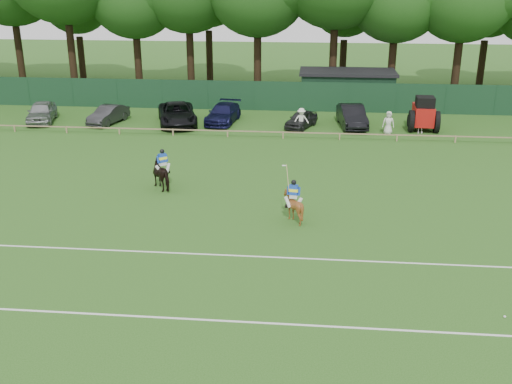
# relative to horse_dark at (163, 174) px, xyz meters

# --- Properties ---
(ground) EXTENTS (160.00, 160.00, 0.00)m
(ground) POSITION_rel_horse_dark_xyz_m (4.97, -6.92, -0.84)
(ground) COLOR #1E4C14
(ground) RESTS_ON ground
(horse_dark) EXTENTS (1.97, 2.09, 1.67)m
(horse_dark) POSITION_rel_horse_dark_xyz_m (0.00, 0.00, 0.00)
(horse_dark) COLOR black
(horse_dark) RESTS_ON ground
(horse_chestnut) EXTENTS (1.34, 1.47, 1.45)m
(horse_chestnut) POSITION_rel_horse_dark_xyz_m (7.25, -3.89, -0.11)
(horse_chestnut) COLOR brown
(horse_chestnut) RESTS_ON ground
(sedan_silver) EXTENTS (2.97, 5.02, 1.60)m
(sedan_silver) POSITION_rel_horse_dark_xyz_m (-13.28, 14.23, -0.04)
(sedan_silver) COLOR #97999B
(sedan_silver) RESTS_ON ground
(sedan_grey) EXTENTS (2.42, 4.40, 1.38)m
(sedan_grey) POSITION_rel_horse_dark_xyz_m (-7.90, 14.28, -0.15)
(sedan_grey) COLOR #28292A
(sedan_grey) RESTS_ON ground
(suv_black) EXTENTS (4.30, 6.48, 1.65)m
(suv_black) POSITION_rel_horse_dark_xyz_m (-2.43, 14.41, -0.01)
(suv_black) COLOR black
(suv_black) RESTS_ON ground
(sedan_navy) EXTENTS (2.60, 5.22, 1.46)m
(sedan_navy) POSITION_rel_horse_dark_xyz_m (1.01, 15.38, -0.11)
(sedan_navy) COLOR #12133A
(sedan_navy) RESTS_ON ground
(hatch_grey) EXTENTS (2.77, 3.99, 1.26)m
(hatch_grey) POSITION_rel_horse_dark_xyz_m (7.17, 14.43, -0.20)
(hatch_grey) COLOR #29282B
(hatch_grey) RESTS_ON ground
(estate_black) EXTENTS (2.32, 5.19, 1.66)m
(estate_black) POSITION_rel_horse_dark_xyz_m (11.02, 14.98, -0.01)
(estate_black) COLOR black
(estate_black) RESTS_ON ground
(spectator_left) EXTENTS (1.22, 0.84, 1.73)m
(spectator_left) POSITION_rel_horse_dark_xyz_m (7.19, 13.32, 0.03)
(spectator_left) COLOR silver
(spectator_left) RESTS_ON ground
(spectator_mid) EXTENTS (1.00, 0.50, 1.64)m
(spectator_mid) POSITION_rel_horse_dark_xyz_m (15.94, 13.56, -0.01)
(spectator_mid) COLOR white
(spectator_mid) RESTS_ON ground
(spectator_right) EXTENTS (0.91, 0.66, 1.72)m
(spectator_right) POSITION_rel_horse_dark_xyz_m (13.54, 12.90, 0.03)
(spectator_right) COLOR silver
(spectator_right) RESTS_ON ground
(rider_dark) EXTENTS (0.80, 0.72, 1.41)m
(rider_dark) POSITION_rel_horse_dark_xyz_m (0.01, -0.01, 0.75)
(rider_dark) COLOR silver
(rider_dark) RESTS_ON ground
(rider_chestnut) EXTENTS (0.93, 0.64, 2.05)m
(rider_chestnut) POSITION_rel_horse_dark_xyz_m (7.24, -3.90, 0.58)
(rider_chestnut) COLOR silver
(rider_chestnut) RESTS_ON ground
(polo_ball) EXTENTS (0.09, 0.09, 0.09)m
(polo_ball) POSITION_rel_horse_dark_xyz_m (14.84, -11.79, -0.79)
(polo_ball) COLOR silver
(polo_ball) RESTS_ON ground
(pitch_lines) EXTENTS (60.00, 5.10, 0.01)m
(pitch_lines) POSITION_rel_horse_dark_xyz_m (4.97, -10.42, -0.83)
(pitch_lines) COLOR silver
(pitch_lines) RESTS_ON ground
(pitch_rail) EXTENTS (62.10, 0.10, 0.50)m
(pitch_rail) POSITION_rel_horse_dark_xyz_m (4.97, 11.08, -0.39)
(pitch_rail) COLOR #997F5B
(pitch_rail) RESTS_ON ground
(perimeter_fence) EXTENTS (92.08, 0.08, 2.50)m
(perimeter_fence) POSITION_rel_horse_dark_xyz_m (4.97, 20.08, 0.41)
(perimeter_fence) COLOR #14351E
(perimeter_fence) RESTS_ON ground
(utility_shed) EXTENTS (8.40, 4.40, 3.04)m
(utility_shed) POSITION_rel_horse_dark_xyz_m (10.97, 23.08, 0.70)
(utility_shed) COLOR #14331E
(utility_shed) RESTS_ON ground
(tree_row) EXTENTS (96.00, 12.00, 21.00)m
(tree_row) POSITION_rel_horse_dark_xyz_m (6.97, 28.08, -0.84)
(tree_row) COLOR #26561C
(tree_row) RESTS_ON ground
(tractor) EXTENTS (2.22, 3.15, 2.59)m
(tractor) POSITION_rel_horse_dark_xyz_m (16.24, 14.41, 0.39)
(tractor) COLOR #B41410
(tractor) RESTS_ON ground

